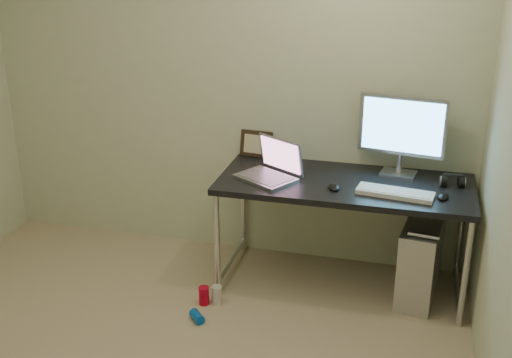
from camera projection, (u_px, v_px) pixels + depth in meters
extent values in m
cube|color=beige|center=(226.00, 85.00, 4.46)|extent=(3.50, 0.02, 2.50)
cube|color=black|center=(345.00, 184.00, 4.12)|extent=(1.62, 0.71, 0.04)
cylinder|color=silver|center=(217.00, 244.00, 4.15)|extent=(0.04, 0.04, 0.71)
cylinder|color=silver|center=(243.00, 206.00, 4.72)|extent=(0.04, 0.04, 0.71)
cylinder|color=silver|center=(465.00, 274.00, 3.79)|extent=(0.04, 0.04, 0.71)
cylinder|color=silver|center=(461.00, 229.00, 4.36)|extent=(0.04, 0.04, 0.71)
cylinder|color=silver|center=(232.00, 259.00, 4.54)|extent=(0.04, 0.63, 0.04)
cylinder|color=silver|center=(458.00, 288.00, 4.17)|extent=(0.04, 0.63, 0.04)
cube|color=silver|center=(420.00, 261.00, 4.13)|extent=(0.29, 0.53, 0.52)
cylinder|color=#ADADB5|center=(424.00, 236.00, 3.84)|extent=(0.19, 0.05, 0.03)
cylinder|color=#ADADB5|center=(425.00, 208.00, 4.22)|extent=(0.19, 0.05, 0.03)
cylinder|color=black|center=(415.00, 219.00, 4.40)|extent=(0.01, 0.16, 0.69)
cylinder|color=black|center=(429.00, 225.00, 4.37)|extent=(0.02, 0.11, 0.71)
cylinder|color=red|center=(204.00, 296.00, 4.12)|extent=(0.09, 0.09, 0.12)
cylinder|color=silver|center=(217.00, 295.00, 4.13)|extent=(0.08, 0.08, 0.12)
cylinder|color=blue|center=(197.00, 317.00, 3.95)|extent=(0.12, 0.12, 0.06)
cube|color=#ADADB5|center=(266.00, 178.00, 4.14)|extent=(0.44, 0.40, 0.02)
cube|color=slate|center=(266.00, 176.00, 4.14)|extent=(0.38, 0.35, 0.00)
cube|color=#9B9BA3|center=(281.00, 155.00, 4.19)|extent=(0.34, 0.23, 0.23)
cube|color=#88566F|center=(281.00, 155.00, 4.18)|extent=(0.30, 0.20, 0.20)
cube|color=#ADADB5|center=(398.00, 173.00, 4.22)|extent=(0.25, 0.20, 0.02)
cylinder|color=#ADADB5|center=(399.00, 162.00, 4.22)|extent=(0.04, 0.04, 0.12)
cube|color=#ADADB5|center=(402.00, 126.00, 4.11)|extent=(0.56, 0.12, 0.39)
cube|color=#57AEE4|center=(402.00, 127.00, 4.09)|extent=(0.51, 0.08, 0.34)
cube|color=silver|center=(395.00, 193.00, 3.90)|extent=(0.48, 0.21, 0.03)
ellipsoid|color=black|center=(443.00, 196.00, 3.85)|extent=(0.08, 0.11, 0.03)
ellipsoid|color=black|center=(334.00, 186.00, 3.99)|extent=(0.10, 0.13, 0.04)
cylinder|color=black|center=(443.00, 181.00, 4.05)|extent=(0.05, 0.09, 0.09)
cylinder|color=black|center=(461.00, 183.00, 4.02)|extent=(0.05, 0.09, 0.09)
cube|color=black|center=(453.00, 175.00, 4.02)|extent=(0.12, 0.03, 0.01)
cube|color=black|center=(256.00, 144.00, 4.53)|extent=(0.24, 0.09, 0.19)
cylinder|color=silver|center=(287.00, 154.00, 4.47)|extent=(0.01, 0.01, 0.09)
cylinder|color=silver|center=(287.00, 147.00, 4.45)|extent=(0.05, 0.04, 0.04)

